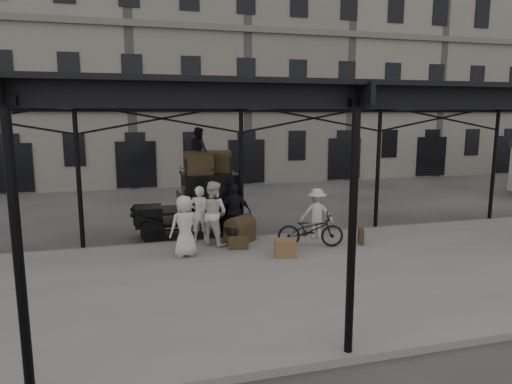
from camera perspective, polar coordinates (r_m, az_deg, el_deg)
ground at (r=13.53m, az=0.21°, el=-8.29°), size 120.00×120.00×0.00m
platform at (r=11.70m, az=2.89°, el=-10.85°), size 28.00×8.00×0.15m
canopy at (r=11.24m, az=2.64°, el=11.82°), size 22.50×9.00×4.74m
building_frontage at (r=30.73m, az=-9.13°, el=14.83°), size 64.00×8.00×14.00m
taxi at (r=15.89m, az=-6.94°, el=-1.18°), size 3.65×1.55×2.18m
porter_left at (r=14.68m, az=-7.05°, el=-2.70°), size 0.75×0.59×1.80m
porter_midleft at (r=14.20m, az=-5.40°, el=-2.65°), size 1.23×1.23×2.01m
porter_centre at (r=13.18m, az=-8.90°, el=-4.23°), size 0.99×0.78×1.77m
porter_official at (r=14.89m, az=-2.62°, el=-2.44°), size 1.14×0.88×1.81m
porter_right at (r=15.02m, az=7.60°, el=-2.69°), size 1.22×0.95×1.66m
bicycle at (r=14.13m, az=6.84°, el=-4.72°), size 2.13×1.18×1.06m
porter_roof at (r=15.55m, az=-7.13°, el=5.15°), size 0.76×0.89×1.58m
steamer_trunk_roof_near at (r=15.44m, az=-7.20°, el=3.41°), size 0.96×0.66×0.66m
steamer_trunk_roof_far at (r=16.01m, az=-4.77°, el=3.64°), size 1.01×0.80×0.65m
steamer_trunk_platform at (r=14.56m, az=-2.00°, el=-4.92°), size 1.13×1.10×0.72m
wicker_hamper at (r=13.18m, az=3.68°, el=-6.99°), size 0.69×0.58×0.50m
suitcase_upright at (r=14.87m, az=12.98°, el=-5.39°), size 0.37×0.61×0.45m
suitcase_flat at (r=13.83m, az=-2.22°, el=-6.39°), size 0.62×0.24×0.40m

